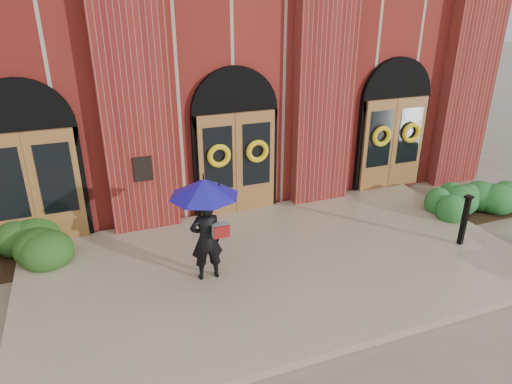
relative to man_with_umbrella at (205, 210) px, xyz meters
name	(u,v)px	position (x,y,z in m)	size (l,w,h in m)	color
ground	(281,271)	(1.48, -0.12, -1.57)	(90.00, 90.00, 0.00)	gray
landing	(278,264)	(1.48, 0.03, -1.50)	(10.00, 5.30, 0.15)	gray
church_building	(179,48)	(1.48, 8.67, 1.93)	(16.20, 12.53, 7.00)	maroon
man_with_umbrella	(205,210)	(0.00, 0.00, 0.00)	(1.31, 1.31, 2.03)	black
metal_post	(465,219)	(5.48, -0.72, -0.82)	(0.19, 0.19, 1.14)	black
hedge_wall_right	(478,198)	(7.35, 0.68, -1.21)	(2.78, 1.11, 0.71)	#215D25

